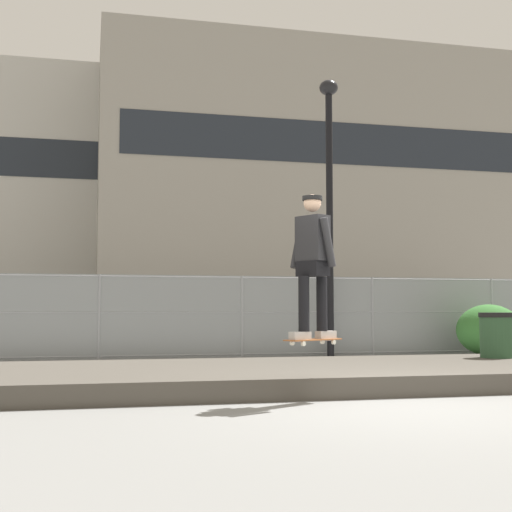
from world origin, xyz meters
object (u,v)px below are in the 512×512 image
skater (313,257)px  shrub_left (489,330)px  parked_car_near (73,318)px  parked_car_mid (300,318)px  skateboard (313,340)px  trash_bin (497,343)px  street_lamp (329,182)px  parked_car_far (494,317)px

skater → shrub_left: 9.44m
parked_car_near → shrub_left: parked_car_near is taller
parked_car_mid → shrub_left: size_ratio=2.89×
skateboard → trash_bin: bearing=33.8°
parked_car_mid → skateboard: bearing=-106.1°
street_lamp → parked_car_far: 8.44m
skater → parked_car_near: size_ratio=0.38×
skater → skateboard: bearing=-45.0°
parked_car_mid → trash_bin: (0.95, -8.36, -0.32)m
skateboard → parked_car_near: (-3.02, 11.35, 0.11)m
skateboard → parked_car_near: parked_car_near is taller
parked_car_far → trash_bin: bearing=-121.7°
skater → shrub_left: size_ratio=1.11×
parked_car_near → parked_car_mid: bearing=-2.0°
shrub_left → parked_car_far: bearing=56.9°
shrub_left → trash_bin: 4.63m
skater → parked_car_far: bearing=50.3°
parked_car_mid → parked_car_far: (6.33, 0.36, 0.00)m
street_lamp → trash_bin: 6.05m
skater → parked_car_mid: skater is taller
parked_car_near → shrub_left: (9.49, -4.56, -0.24)m
skater → street_lamp: 8.36m
parked_car_far → shrub_left: 5.62m
skateboard → shrub_left: bearing=46.4°
skater → parked_car_far: skater is taller
parked_car_near → parked_car_far: 12.56m
street_lamp → parked_car_mid: street_lamp is taller
parked_car_mid → shrub_left: 5.44m
parked_car_far → trash_bin: size_ratio=4.28×
skater → trash_bin: skater is taller
skateboard → parked_car_far: (9.54, 11.49, 0.11)m
skater → trash_bin: size_ratio=1.67×
parked_car_near → shrub_left: bearing=-25.7°
shrub_left → trash_bin: shrub_left is taller
parked_car_near → trash_bin: size_ratio=4.40×
skateboard → parked_car_mid: 11.59m
street_lamp → parked_car_mid: (0.37, 3.63, -3.23)m
parked_car_near → skateboard: bearing=-75.1°
parked_car_near → skater: bearing=-75.1°
skateboard → trash_bin: size_ratio=0.77×
parked_car_mid → parked_car_far: same height
skateboard → parked_car_near: bearing=104.9°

